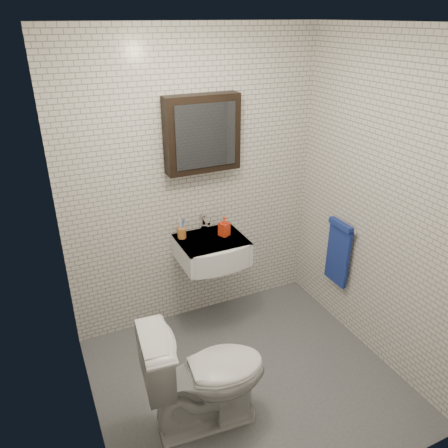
{
  "coord_description": "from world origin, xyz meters",
  "views": [
    {
      "loc": [
        -1.21,
        -2.19,
        2.54
      ],
      "look_at": [
        0.01,
        0.45,
        1.14
      ],
      "focal_mm": 35.0,
      "sensor_mm": 36.0,
      "label": 1
    }
  ],
  "objects": [
    {
      "name": "washbasin",
      "position": [
        0.05,
        0.73,
        0.76
      ],
      "size": [
        0.55,
        0.5,
        0.2
      ],
      "color": "white",
      "rests_on": "room_shell"
    },
    {
      "name": "toilet",
      "position": [
        -0.42,
        -0.19,
        0.41
      ],
      "size": [
        0.85,
        0.54,
        0.82
      ],
      "primitive_type": "imported",
      "rotation": [
        0.0,
        0.0,
        1.47
      ],
      "color": "white",
      "rests_on": "ground"
    },
    {
      "name": "faucet",
      "position": [
        0.05,
        0.93,
        0.92
      ],
      "size": [
        0.06,
        0.2,
        0.15
      ],
      "color": "silver",
      "rests_on": "washbasin"
    },
    {
      "name": "soap_bottle",
      "position": [
        0.18,
        0.79,
        0.94
      ],
      "size": [
        0.1,
        0.1,
        0.17
      ],
      "primitive_type": "imported",
      "rotation": [
        0.0,
        0.0,
        0.44
      ],
      "color": "orange",
      "rests_on": "washbasin"
    },
    {
      "name": "towel_rail",
      "position": [
        1.04,
        0.35,
        0.72
      ],
      "size": [
        0.09,
        0.3,
        0.58
      ],
      "color": "silver",
      "rests_on": "room_shell"
    },
    {
      "name": "ground",
      "position": [
        0.0,
        0.0,
        0.01
      ],
      "size": [
        2.2,
        2.0,
        0.01
      ],
      "primitive_type": "cube",
      "color": "#4F5257",
      "rests_on": "ground"
    },
    {
      "name": "room_shell",
      "position": [
        0.0,
        0.0,
        1.47
      ],
      "size": [
        2.22,
        2.02,
        2.51
      ],
      "color": "silver",
      "rests_on": "ground"
    },
    {
      "name": "mirror_cabinet",
      "position": [
        0.05,
        0.93,
        1.7
      ],
      "size": [
        0.6,
        0.15,
        0.6
      ],
      "color": "black",
      "rests_on": "room_shell"
    },
    {
      "name": "toothbrush_cup",
      "position": [
        -0.16,
        0.9,
        0.9
      ],
      "size": [
        0.07,
        0.07,
        0.2
      ],
      "rotation": [
        0.0,
        0.0,
        0.01
      ],
      "color": "#B4682D",
      "rests_on": "washbasin"
    }
  ]
}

